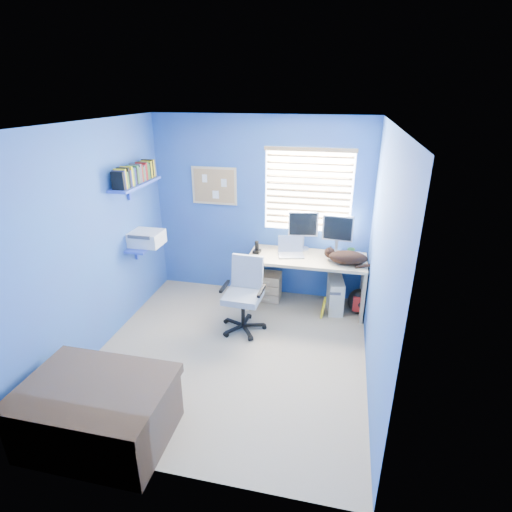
% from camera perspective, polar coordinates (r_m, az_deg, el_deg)
% --- Properties ---
extents(floor, '(3.00, 3.20, 0.00)m').
position_cam_1_polar(floor, '(4.70, -3.61, -13.64)').
color(floor, tan).
rests_on(floor, ground).
extents(ceiling, '(3.00, 3.20, 0.00)m').
position_cam_1_polar(ceiling, '(3.80, -4.57, 18.36)').
color(ceiling, white).
rests_on(ceiling, wall_back).
extents(wall_back, '(3.00, 0.01, 2.50)m').
position_cam_1_polar(wall_back, '(5.56, 0.62, 6.69)').
color(wall_back, '#3853A5').
rests_on(wall_back, ground).
extents(wall_front, '(3.00, 0.01, 2.50)m').
position_cam_1_polar(wall_front, '(2.77, -13.53, -11.65)').
color(wall_front, '#3853A5').
rests_on(wall_front, ground).
extents(wall_left, '(0.01, 3.20, 2.50)m').
position_cam_1_polar(wall_left, '(4.72, -21.81, 2.06)').
color(wall_left, '#3853A5').
rests_on(wall_left, ground).
extents(wall_right, '(0.01, 3.20, 2.50)m').
position_cam_1_polar(wall_right, '(3.96, 17.31, -1.18)').
color(wall_right, '#3853A5').
rests_on(wall_right, ground).
extents(desk, '(1.54, 0.65, 0.74)m').
position_cam_1_polar(desk, '(5.46, 7.14, -3.71)').
color(desk, tan).
rests_on(desk, floor).
extents(laptop, '(0.38, 0.33, 0.22)m').
position_cam_1_polar(laptop, '(5.29, 5.06, 1.17)').
color(laptop, silver).
rests_on(laptop, desk).
extents(monitor_left, '(0.41, 0.18, 0.54)m').
position_cam_1_polar(monitor_left, '(5.46, 6.74, 3.62)').
color(monitor_left, silver).
rests_on(monitor_left, desk).
extents(monitor_right, '(0.41, 0.15, 0.54)m').
position_cam_1_polar(monitor_right, '(5.37, 11.53, 2.95)').
color(monitor_right, silver).
rests_on(monitor_right, desk).
extents(phone, '(0.10, 0.12, 0.17)m').
position_cam_1_polar(phone, '(5.37, 0.13, 1.31)').
color(phone, black).
rests_on(phone, desk).
extents(mug, '(0.10, 0.09, 0.10)m').
position_cam_1_polar(mug, '(5.43, 13.39, 0.52)').
color(mug, '#2A5F2C').
rests_on(mug, desk).
extents(cd_spindle, '(0.13, 0.13, 0.07)m').
position_cam_1_polar(cd_spindle, '(5.38, 14.32, 0.04)').
color(cd_spindle, silver).
rests_on(cd_spindle, desk).
extents(cat, '(0.54, 0.41, 0.17)m').
position_cam_1_polar(cat, '(5.15, 13.03, -0.24)').
color(cat, black).
rests_on(cat, desk).
extents(tower_pc, '(0.25, 0.46, 0.45)m').
position_cam_1_polar(tower_pc, '(5.51, 11.24, -5.44)').
color(tower_pc, beige).
rests_on(tower_pc, floor).
extents(drawer_boxes, '(0.35, 0.28, 0.41)m').
position_cam_1_polar(drawer_boxes, '(5.67, 1.75, -4.36)').
color(drawer_boxes, tan).
rests_on(drawer_boxes, floor).
extents(yellow_book, '(0.03, 0.17, 0.24)m').
position_cam_1_polar(yellow_book, '(5.38, 9.58, -7.29)').
color(yellow_book, yellow).
rests_on(yellow_book, floor).
extents(backpack, '(0.31, 0.24, 0.35)m').
position_cam_1_polar(backpack, '(5.53, 14.51, -6.25)').
color(backpack, black).
rests_on(backpack, floor).
extents(bed_corner, '(1.16, 0.82, 0.56)m').
position_cam_1_polar(bed_corner, '(3.83, -21.60, -20.06)').
color(bed_corner, '#483228').
rests_on(bed_corner, floor).
extents(office_chair, '(0.55, 0.55, 0.91)m').
position_cam_1_polar(office_chair, '(4.96, -1.71, -6.79)').
color(office_chair, black).
rests_on(office_chair, floor).
extents(window_blinds, '(1.15, 0.05, 1.10)m').
position_cam_1_polar(window_blinds, '(5.36, 7.47, 9.21)').
color(window_blinds, white).
rests_on(window_blinds, ground).
extents(corkboard, '(0.64, 0.02, 0.52)m').
position_cam_1_polar(corkboard, '(5.63, -6.00, 9.94)').
color(corkboard, tan).
rests_on(corkboard, ground).
extents(wall_shelves, '(0.42, 0.90, 1.05)m').
position_cam_1_polar(wall_shelves, '(5.19, -16.27, 6.74)').
color(wall_shelves, blue).
rests_on(wall_shelves, ground).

